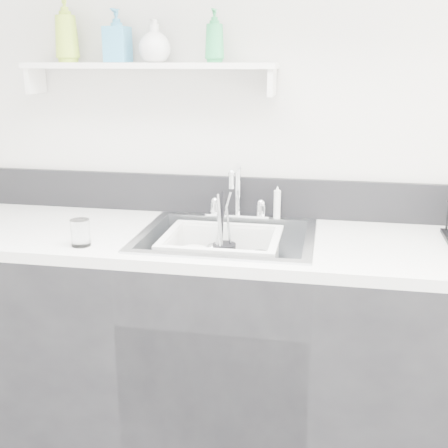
# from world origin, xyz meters

# --- Properties ---
(counter_run) EXTENTS (3.20, 0.62, 0.92)m
(counter_run) POSITION_xyz_m (0.00, 1.19, 0.46)
(counter_run) COLOR black
(counter_run) RESTS_ON ground
(backsplash) EXTENTS (3.20, 0.02, 0.16)m
(backsplash) POSITION_xyz_m (0.00, 1.49, 1.00)
(backsplash) COLOR black
(backsplash) RESTS_ON counter_run
(sink) EXTENTS (0.64, 0.52, 0.20)m
(sink) POSITION_xyz_m (0.00, 1.19, 0.83)
(sink) COLOR silver
(sink) RESTS_ON counter_run
(faucet) EXTENTS (0.26, 0.18, 0.23)m
(faucet) POSITION_xyz_m (0.00, 1.44, 0.98)
(faucet) COLOR silver
(faucet) RESTS_ON counter_run
(side_sprayer) EXTENTS (0.03, 0.03, 0.14)m
(side_sprayer) POSITION_xyz_m (0.16, 1.44, 0.99)
(side_sprayer) COLOR white
(side_sprayer) RESTS_ON counter_run
(wall_shelf) EXTENTS (1.00, 0.16, 0.12)m
(wall_shelf) POSITION_xyz_m (-0.35, 1.42, 1.51)
(wall_shelf) COLOR silver
(wall_shelf) RESTS_ON room_shell
(wash_tub) EXTENTS (0.47, 0.40, 0.17)m
(wash_tub) POSITION_xyz_m (-0.02, 1.20, 0.84)
(wash_tub) COLOR white
(wash_tub) RESTS_ON sink
(plate_stack) EXTENTS (0.23, 0.23, 0.09)m
(plate_stack) POSITION_xyz_m (-0.10, 1.17, 0.79)
(plate_stack) COLOR white
(plate_stack) RESTS_ON wash_tub
(utensil_cup) EXTENTS (0.09, 0.09, 0.30)m
(utensil_cup) POSITION_xyz_m (-0.02, 1.23, 0.83)
(utensil_cup) COLOR black
(utensil_cup) RESTS_ON wash_tub
(ladle) EXTENTS (0.22, 0.30, 0.08)m
(ladle) POSITION_xyz_m (-0.03, 1.20, 0.81)
(ladle) COLOR silver
(ladle) RESTS_ON wash_tub
(tumbler_in_tub) EXTENTS (0.08, 0.08, 0.09)m
(tumbler_in_tub) POSITION_xyz_m (0.12, 1.21, 0.81)
(tumbler_in_tub) COLOR white
(tumbler_in_tub) RESTS_ON wash_tub
(tumbler_counter) EXTENTS (0.08, 0.08, 0.09)m
(tumbler_counter) POSITION_xyz_m (-0.48, 0.99, 0.97)
(tumbler_counter) COLOR white
(tumbler_counter) RESTS_ON counter_run
(bowl_small) EXTENTS (0.14, 0.14, 0.03)m
(bowl_small) POSITION_xyz_m (0.06, 1.13, 0.78)
(bowl_small) COLOR white
(bowl_small) RESTS_ON wash_tub
(soap_bottle_a) EXTENTS (0.10, 0.10, 0.24)m
(soap_bottle_a) POSITION_xyz_m (-0.68, 1.42, 1.65)
(soap_bottle_a) COLOR #A9CF36
(soap_bottle_a) RESTS_ON wall_shelf
(soap_bottle_b) EXTENTS (0.09, 0.10, 0.20)m
(soap_bottle_b) POSITION_xyz_m (-0.47, 1.41, 1.63)
(soap_bottle_b) COLOR #3E94BF
(soap_bottle_b) RESTS_ON wall_shelf
(soap_bottle_c) EXTENTS (0.14, 0.14, 0.15)m
(soap_bottle_c) POSITION_xyz_m (-0.32, 1.40, 1.61)
(soap_bottle_c) COLOR silver
(soap_bottle_c) RESTS_ON wall_shelf
(soap_bottle_d) EXTENTS (0.08, 0.08, 0.19)m
(soap_bottle_d) POSITION_xyz_m (-0.09, 1.41, 1.63)
(soap_bottle_d) COLOR green
(soap_bottle_d) RESTS_ON wall_shelf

